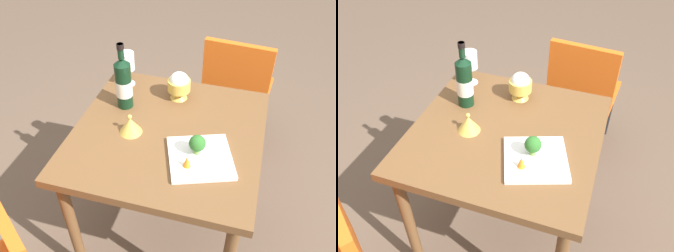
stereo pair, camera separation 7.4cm
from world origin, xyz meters
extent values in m
plane|color=brown|center=(0.00, 0.00, 0.00)|extent=(8.00, 8.00, 0.00)
cube|color=brown|center=(0.00, 0.00, 0.73)|extent=(0.82, 0.82, 0.04)
cylinder|color=brown|center=(0.35, -0.35, 0.35)|extent=(0.05, 0.05, 0.71)
cylinder|color=brown|center=(-0.35, 0.35, 0.35)|extent=(0.05, 0.05, 0.71)
cylinder|color=brown|center=(0.35, 0.35, 0.35)|extent=(0.05, 0.05, 0.71)
cube|color=orange|center=(-0.61, 0.40, 0.65)|extent=(0.27, 0.35, 0.40)
cube|color=orange|center=(0.88, -0.24, 0.44)|extent=(0.44, 0.44, 0.02)
cube|color=orange|center=(0.70, -0.22, 0.65)|extent=(0.08, 0.40, 0.40)
cylinder|color=black|center=(1.06, -0.08, 0.21)|extent=(0.03, 0.03, 0.43)
cylinder|color=black|center=(1.03, -0.42, 0.21)|extent=(0.03, 0.03, 0.43)
cylinder|color=black|center=(0.72, -0.05, 0.21)|extent=(0.03, 0.03, 0.43)
cylinder|color=black|center=(0.69, -0.39, 0.21)|extent=(0.03, 0.03, 0.43)
cylinder|color=black|center=(0.13, 0.25, 0.86)|extent=(0.08, 0.07, 0.22)
cone|color=black|center=(0.13, 0.25, 0.99)|extent=(0.08, 0.07, 0.03)
cylinder|color=black|center=(0.13, 0.25, 1.04)|extent=(0.03, 0.03, 0.07)
cylinder|color=black|center=(0.13, 0.25, 1.06)|extent=(0.03, 0.03, 0.02)
cylinder|color=silver|center=(0.13, 0.25, 0.85)|extent=(0.08, 0.08, 0.08)
cylinder|color=white|center=(0.30, 0.30, 0.75)|extent=(0.07, 0.07, 0.00)
cylinder|color=white|center=(0.30, 0.30, 0.80)|extent=(0.01, 0.01, 0.08)
cylinder|color=white|center=(0.30, 0.30, 0.88)|extent=(0.08, 0.08, 0.09)
cone|color=gold|center=(0.26, 0.02, 0.77)|extent=(0.08, 0.08, 0.04)
cylinder|color=gold|center=(0.26, 0.02, 0.82)|extent=(0.11, 0.11, 0.05)
sphere|color=white|center=(0.26, 0.02, 0.84)|extent=(0.09, 0.09, 0.09)
cone|color=gold|center=(-0.05, 0.16, 0.79)|extent=(0.10, 0.10, 0.07)
sphere|color=gold|center=(-0.05, 0.16, 0.83)|extent=(0.02, 0.02, 0.02)
cube|color=white|center=(-0.13, -0.17, 0.76)|extent=(0.32, 0.32, 0.02)
cylinder|color=#729E4C|center=(-0.11, -0.15, 0.78)|extent=(0.03, 0.03, 0.03)
sphere|color=#2D6B28|center=(-0.11, -0.15, 0.82)|extent=(0.07, 0.07, 0.07)
cone|color=orange|center=(-0.19, -0.13, 0.79)|extent=(0.03, 0.03, 0.05)
camera|label=1|loc=(-1.13, -0.32, 1.78)|focal=38.13mm
camera|label=2|loc=(-1.11, -0.39, 1.78)|focal=38.13mm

